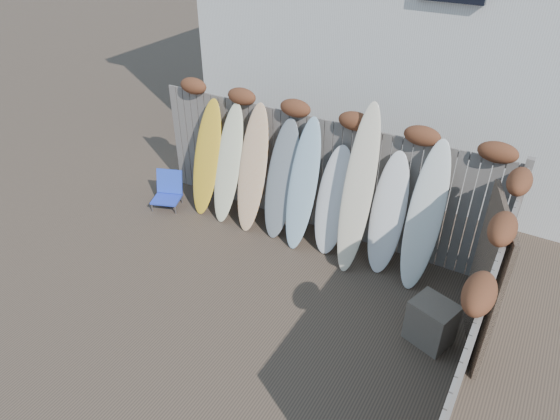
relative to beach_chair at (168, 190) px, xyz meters
The scene contains 15 objects.
ground 3.13m from the beach_chair, 31.99° to the right, with size 80.00×80.00×0.00m, color #493A2D.
back_fence 2.94m from the beach_chair, 15.37° to the left, with size 6.05×0.28×2.24m.
right_fence 5.87m from the beach_chair, 13.93° to the right, with size 0.28×4.40×2.24m.
beach_chair is the anchor object (origin of this frame).
wooden_crate 5.18m from the beach_chair, ahead, with size 0.53×0.44×0.62m, color #645A4B.
lattice_panel 5.65m from the beach_chair, ahead, with size 0.06×1.36×2.04m, color #322A1E.
surfboard_0 1.05m from the beach_chair, 24.26° to the left, with size 0.54×0.07×2.08m, color yellow.
surfboard_1 1.41m from the beach_chair, 14.55° to the left, with size 0.50×0.07×2.11m, color #FAF6C4.
surfboard_2 1.86m from the beach_chair, 10.56° to the left, with size 0.50×0.07×2.19m, color #FFCF91.
surfboard_3 2.33m from the beach_chair, ahead, with size 0.53×0.07×2.03m, color gray.
surfboard_4 2.75m from the beach_chair, ahead, with size 0.47×0.07×2.17m, color #9ABCCE.
surfboard_5 3.20m from the beach_chair, ahead, with size 0.55×0.07×1.79m, color silver.
surfboard_6 3.69m from the beach_chair, ahead, with size 0.45×0.07×2.60m, color beige.
surfboard_7 4.08m from the beach_chair, ahead, with size 0.51×0.07×1.91m, color silver.
surfboard_8 4.64m from the beach_chair, ahead, with size 0.49×0.07×2.25m, color silver.
Camera 1 is at (3.08, -4.08, 5.04)m, focal length 32.00 mm.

